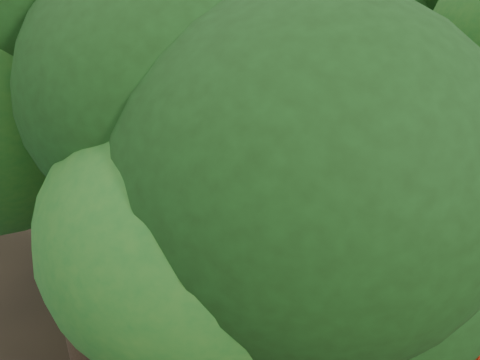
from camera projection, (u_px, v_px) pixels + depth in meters
ground at (294, 257)px, 11.30m from camera, size 120.00×120.00×0.00m
sand_beach at (109, 96)px, 23.74m from camera, size 40.00×22.00×0.02m
boardwalk at (272, 236)px, 12.05m from camera, size 2.00×12.00×0.12m
backpack_left_b at (390, 358)px, 7.90m from camera, size 0.39×0.28×0.70m
backpack_left_c at (373, 339)px, 8.21m from camera, size 0.48×0.36×0.84m
backpack_left_d at (332, 302)px, 9.25m from camera, size 0.39×0.29×0.58m
backpack_right_a at (475, 348)px, 8.09m from camera, size 0.45×0.37×0.71m
backpack_right_b at (463, 344)px, 8.23m from camera, size 0.42×0.36×0.63m
backpack_right_c at (420, 314)px, 8.92m from camera, size 0.44×0.39×0.62m
backpack_right_d at (413, 305)px, 9.22m from camera, size 0.37×0.29×0.51m
duffel_right_khaki at (389, 293)px, 9.64m from camera, size 0.46×0.63×0.39m
duffel_right_black at (356, 271)px, 10.30m from camera, size 0.55×0.71×0.39m
suitcase_on_boardwalk at (333, 311)px, 8.96m from camera, size 0.46×0.29×0.68m
lone_suitcase_on_sand at (173, 137)px, 17.52m from camera, size 0.50×0.35×0.71m
hat_brown at (391, 339)px, 7.75m from camera, size 0.38×0.38×0.12m
hat_white at (373, 318)px, 7.99m from camera, size 0.35×0.35×0.12m
kayak at (64, 134)px, 18.35m from camera, size 0.87×3.18×0.31m
sun_lounger at (219, 119)px, 19.57m from camera, size 0.70×1.91×0.61m
tree_right_c at (369, 42)px, 12.40m from camera, size 5.18×5.18×8.97m
tree_right_d at (368, 10)px, 14.49m from camera, size 5.48×5.48×10.05m
tree_right_e at (285, 16)px, 16.74m from camera, size 5.08×5.08×9.14m
tree_right_f at (286, 12)px, 19.36m from camera, size 4.91×4.91×8.77m
tree_left_a at (245, 249)px, 5.47m from camera, size 4.23×4.23×7.05m
tree_left_b at (44, 137)px, 6.72m from camera, size 4.73×4.73×8.51m
tree_left_c at (82, 80)px, 10.16m from camera, size 4.76×4.76×8.27m
tree_back_a at (72, 5)px, 20.84m from camera, size 5.20×5.20×9.01m
palm_right_a at (287, 39)px, 15.19m from camera, size 4.79×4.79×8.17m
palm_right_b at (243, 0)px, 20.16m from camera, size 4.93×4.93×9.53m
palm_right_c at (175, 28)px, 20.91m from camera, size 4.47×4.47×7.11m
palm_left_a at (9, 79)px, 13.06m from camera, size 4.33×4.33×6.89m
rock_left_b at (269, 354)px, 8.46m from camera, size 0.39×0.35×0.22m
rock_left_c at (226, 260)px, 11.01m from camera, size 0.46×0.41×0.25m
rock_left_d at (163, 218)px, 12.82m from camera, size 0.28×0.26×0.16m
rock_right_a at (460, 305)px, 9.61m from camera, size 0.40×0.36×0.22m
rock_right_b at (417, 261)px, 10.97m from camera, size 0.42×0.38×0.23m
rock_right_c at (321, 208)px, 13.28m from camera, size 0.35×0.32×0.19m
rock_right_d at (296, 170)px, 15.51m from camera, size 0.48×0.43×0.26m
shrub_left_a at (302, 360)px, 7.75m from camera, size 1.26×1.26×1.14m
shrub_left_b at (216, 247)px, 10.99m from camera, size 0.88×0.88×0.79m
shrub_left_c at (122, 189)px, 13.24m from camera, size 1.32×1.32×1.19m
shrub_right_a at (438, 275)px, 10.02m from camera, size 0.93×0.93×0.84m
shrub_right_b at (314, 179)px, 14.03m from camera, size 1.12×1.12×1.01m
shrub_right_c at (256, 150)px, 16.52m from camera, size 0.75×0.75×0.67m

